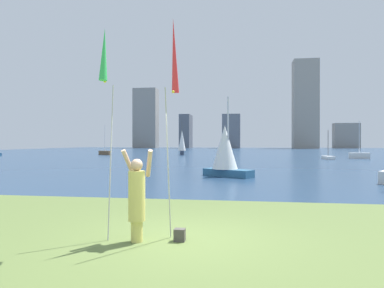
{
  "coord_description": "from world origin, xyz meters",
  "views": [
    {
      "loc": [
        1.24,
        -6.95,
        1.95
      ],
      "look_at": [
        -1.19,
        9.07,
        1.86
      ],
      "focal_mm": 32.85,
      "sensor_mm": 36.0,
      "label": 1
    }
  ],
  "objects_px": {
    "person": "(137,196)",
    "sailboat_5": "(225,152)",
    "kite_flag_right": "(174,60)",
    "sailboat_6": "(105,152)",
    "kite_flag_left": "(104,61)",
    "sailboat_7": "(359,155)",
    "sailboat_4": "(328,157)",
    "sailboat_3": "(182,142)",
    "bag": "(180,235)"
  },
  "relations": [
    {
      "from": "sailboat_6",
      "to": "sailboat_5",
      "type": "bearing_deg",
      "value": -57.12
    },
    {
      "from": "bag",
      "to": "sailboat_5",
      "type": "relative_size",
      "value": 0.05
    },
    {
      "from": "sailboat_4",
      "to": "sailboat_7",
      "type": "distance_m",
      "value": 4.54
    },
    {
      "from": "sailboat_3",
      "to": "sailboat_7",
      "type": "height_order",
      "value": "sailboat_3"
    },
    {
      "from": "sailboat_4",
      "to": "sailboat_6",
      "type": "distance_m",
      "value": 32.03
    },
    {
      "from": "kite_flag_right",
      "to": "sailboat_7",
      "type": "distance_m",
      "value": 39.69
    },
    {
      "from": "kite_flag_left",
      "to": "sailboat_6",
      "type": "xyz_separation_m",
      "value": [
        -18.6,
        44.73,
        -3.14
      ]
    },
    {
      "from": "sailboat_7",
      "to": "kite_flag_right",
      "type": "bearing_deg",
      "value": -112.08
    },
    {
      "from": "kite_flag_left",
      "to": "bag",
      "type": "relative_size",
      "value": 17.09
    },
    {
      "from": "kite_flag_right",
      "to": "person",
      "type": "bearing_deg",
      "value": -128.98
    },
    {
      "from": "bag",
      "to": "person",
      "type": "bearing_deg",
      "value": -169.1
    },
    {
      "from": "bag",
      "to": "sailboat_3",
      "type": "xyz_separation_m",
      "value": [
        -8.28,
        46.02,
        1.81
      ]
    },
    {
      "from": "kite_flag_left",
      "to": "sailboat_4",
      "type": "xyz_separation_m",
      "value": [
        12.05,
        35.42,
        -3.29
      ]
    },
    {
      "from": "kite_flag_left",
      "to": "sailboat_3",
      "type": "height_order",
      "value": "sailboat_3"
    },
    {
      "from": "kite_flag_left",
      "to": "sailboat_6",
      "type": "distance_m",
      "value": 48.55
    },
    {
      "from": "sailboat_6",
      "to": "sailboat_7",
      "type": "relative_size",
      "value": 1.02
    },
    {
      "from": "bag",
      "to": "kite_flag_right",
      "type": "bearing_deg",
      "value": 111.67
    },
    {
      "from": "person",
      "to": "sailboat_5",
      "type": "height_order",
      "value": "sailboat_5"
    },
    {
      "from": "sailboat_5",
      "to": "sailboat_7",
      "type": "relative_size",
      "value": 1.01
    },
    {
      "from": "kite_flag_right",
      "to": "sailboat_5",
      "type": "bearing_deg",
      "value": 88.2
    },
    {
      "from": "kite_flag_left",
      "to": "sailboat_7",
      "type": "xyz_separation_m",
      "value": [
        16.05,
        37.56,
        -3.14
      ]
    },
    {
      "from": "kite_flag_left",
      "to": "bag",
      "type": "xyz_separation_m",
      "value": [
        1.41,
        0.33,
        -3.38
      ]
    },
    {
      "from": "kite_flag_left",
      "to": "sailboat_7",
      "type": "bearing_deg",
      "value": 66.86
    },
    {
      "from": "sailboat_6",
      "to": "person",
      "type": "bearing_deg",
      "value": -66.69
    },
    {
      "from": "person",
      "to": "kite_flag_left",
      "type": "bearing_deg",
      "value": -174.71
    },
    {
      "from": "person",
      "to": "sailboat_4",
      "type": "bearing_deg",
      "value": 61.0
    },
    {
      "from": "kite_flag_left",
      "to": "sailboat_5",
      "type": "distance_m",
      "value": 13.76
    },
    {
      "from": "bag",
      "to": "sailboat_4",
      "type": "distance_m",
      "value": 36.67
    },
    {
      "from": "person",
      "to": "sailboat_3",
      "type": "height_order",
      "value": "sailboat_3"
    },
    {
      "from": "sailboat_7",
      "to": "sailboat_4",
      "type": "bearing_deg",
      "value": -151.89
    },
    {
      "from": "person",
      "to": "sailboat_3",
      "type": "relative_size",
      "value": 0.35
    },
    {
      "from": "sailboat_3",
      "to": "bag",
      "type": "bearing_deg",
      "value": -79.8
    },
    {
      "from": "bag",
      "to": "sailboat_7",
      "type": "xyz_separation_m",
      "value": [
        14.64,
        37.23,
        0.25
      ]
    },
    {
      "from": "kite_flag_left",
      "to": "sailboat_3",
      "type": "distance_m",
      "value": 46.89
    },
    {
      "from": "sailboat_7",
      "to": "kite_flag_left",
      "type": "bearing_deg",
      "value": -113.14
    },
    {
      "from": "sailboat_4",
      "to": "sailboat_5",
      "type": "relative_size",
      "value": 0.73
    },
    {
      "from": "person",
      "to": "sailboat_7",
      "type": "height_order",
      "value": "sailboat_7"
    },
    {
      "from": "kite_flag_left",
      "to": "sailboat_7",
      "type": "height_order",
      "value": "sailboat_7"
    },
    {
      "from": "bag",
      "to": "kite_flag_left",
      "type": "bearing_deg",
      "value": -166.81
    },
    {
      "from": "sailboat_3",
      "to": "sailboat_5",
      "type": "bearing_deg",
      "value": -75.58
    },
    {
      "from": "sailboat_4",
      "to": "sailboat_6",
      "type": "relative_size",
      "value": 0.72
    },
    {
      "from": "kite_flag_left",
      "to": "sailboat_5",
      "type": "bearing_deg",
      "value": 83.32
    },
    {
      "from": "kite_flag_left",
      "to": "sailboat_3",
      "type": "xyz_separation_m",
      "value": [
        -6.87,
        46.35,
        -1.57
      ]
    },
    {
      "from": "kite_flag_right",
      "to": "sailboat_6",
      "type": "distance_m",
      "value": 48.2
    },
    {
      "from": "sailboat_6",
      "to": "sailboat_7",
      "type": "bearing_deg",
      "value": -11.69
    },
    {
      "from": "kite_flag_right",
      "to": "sailboat_5",
      "type": "relative_size",
      "value": 1.01
    },
    {
      "from": "sailboat_4",
      "to": "bag",
      "type": "bearing_deg",
      "value": -106.86
    },
    {
      "from": "sailboat_5",
      "to": "sailboat_7",
      "type": "xyz_separation_m",
      "value": [
        14.47,
        24.05,
        -1.04
      ]
    },
    {
      "from": "sailboat_3",
      "to": "sailboat_7",
      "type": "bearing_deg",
      "value": -20.99
    },
    {
      "from": "person",
      "to": "bag",
      "type": "height_order",
      "value": "person"
    }
  ]
}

